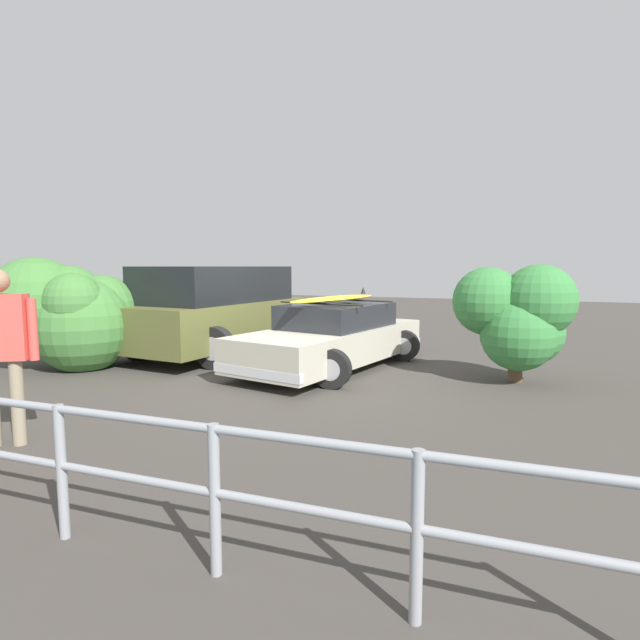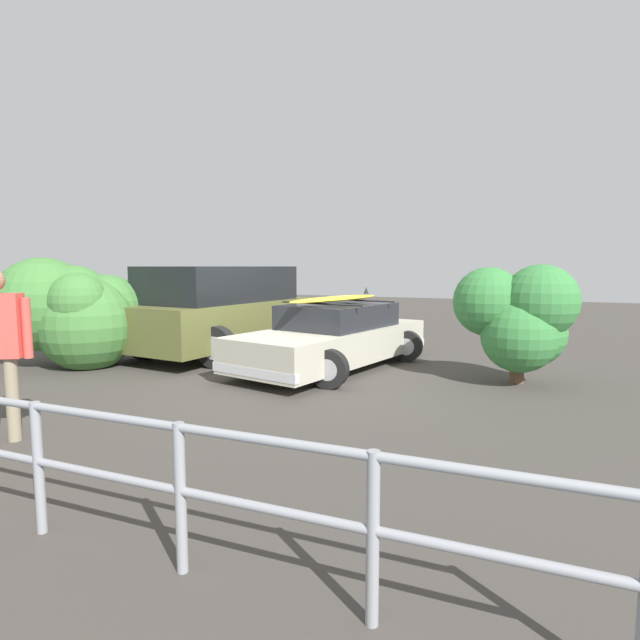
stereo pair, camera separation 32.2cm
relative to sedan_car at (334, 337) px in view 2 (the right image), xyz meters
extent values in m
cube|color=#423D38|center=(0.61, 0.79, -0.58)|extent=(44.00, 44.00, 0.02)
cube|color=#B7B29E|center=(0.01, 0.04, -0.12)|extent=(2.52, 4.60, 0.58)
cube|color=#23262B|center=(-0.03, -0.13, 0.39)|extent=(1.85, 2.35, 0.43)
cube|color=silver|center=(0.45, 2.13, -0.29)|extent=(1.66, 0.45, 0.14)
cube|color=silver|center=(-0.44, -2.05, -0.29)|extent=(1.66, 0.45, 0.14)
cylinder|color=black|center=(-0.53, 1.54, -0.27)|extent=(0.61, 0.18, 0.61)
cylinder|color=#99999E|center=(-0.53, 1.54, -0.27)|extent=(0.34, 0.19, 0.34)
cylinder|color=black|center=(1.11, 1.19, -0.27)|extent=(0.61, 0.18, 0.61)
cylinder|color=#99999E|center=(1.11, 1.19, -0.27)|extent=(0.34, 0.19, 0.34)
cylinder|color=black|center=(-1.10, -1.10, -0.27)|extent=(0.61, 0.18, 0.61)
cylinder|color=#99999E|center=(-1.10, -1.10, -0.27)|extent=(0.34, 0.19, 0.34)
cylinder|color=black|center=(0.55, -1.46, -0.27)|extent=(0.61, 0.18, 0.61)
cylinder|color=#99999E|center=(0.55, -1.46, -0.27)|extent=(0.34, 0.19, 0.34)
cylinder|color=black|center=(0.09, 0.43, 0.64)|extent=(1.70, 0.39, 0.03)
cylinder|color=black|center=(-0.15, -0.69, 0.64)|extent=(1.70, 0.39, 0.03)
ellipsoid|color=yellow|center=(0.00, -0.10, 0.70)|extent=(1.15, 2.63, 0.09)
cone|color=black|center=(-0.25, -1.10, 0.82)|extent=(0.10, 0.10, 0.14)
cube|color=brown|center=(2.78, -0.41, 0.12)|extent=(2.32, 4.42, 0.87)
cube|color=black|center=(2.78, -0.41, 0.93)|extent=(2.07, 3.48, 0.74)
cylinder|color=black|center=(2.56, -2.62, 0.22)|extent=(0.72, 0.25, 0.71)
cylinder|color=black|center=(1.95, 0.96, -0.18)|extent=(0.79, 0.22, 0.79)
cylinder|color=#99999E|center=(1.95, 0.96, -0.18)|extent=(0.43, 0.23, 0.43)
cylinder|color=black|center=(3.87, 0.76, -0.18)|extent=(0.79, 0.22, 0.79)
cylinder|color=#99999E|center=(3.87, 0.76, -0.18)|extent=(0.43, 0.23, 0.43)
cylinder|color=black|center=(1.69, -1.58, -0.18)|extent=(0.79, 0.22, 0.79)
cylinder|color=#99999E|center=(1.69, -1.58, -0.18)|extent=(0.43, 0.23, 0.43)
cylinder|color=black|center=(3.62, -1.78, -0.18)|extent=(0.79, 0.22, 0.79)
cylinder|color=#99999E|center=(3.62, -1.78, -0.18)|extent=(0.43, 0.23, 0.43)
cylinder|color=gray|center=(1.69, 5.02, -0.12)|extent=(0.13, 0.13, 0.91)
cylinder|color=#DB4C42|center=(1.53, 4.92, 0.65)|extent=(0.09, 0.09, 0.64)
cylinder|color=gray|center=(-2.69, 6.14, -0.10)|extent=(0.07, 0.07, 0.94)
cylinder|color=gray|center=(-1.48, 6.17, -0.10)|extent=(0.07, 0.07, 0.94)
cylinder|color=gray|center=(-0.27, 6.20, -0.10)|extent=(0.07, 0.07, 0.94)
cylinder|color=brown|center=(-3.16, -0.01, -0.36)|extent=(0.22, 0.22, 0.43)
sphere|color=#387F3D|center=(-3.46, 0.10, 0.76)|extent=(1.15, 1.15, 1.15)
sphere|color=#387F3D|center=(-2.69, 0.08, 0.73)|extent=(1.11, 1.11, 1.11)
sphere|color=#387F3D|center=(-3.20, 0.01, 0.15)|extent=(0.91, 0.91, 0.91)
sphere|color=#387F3D|center=(-3.38, 0.01, 0.24)|extent=(1.01, 1.01, 1.01)
sphere|color=#387F3D|center=(-3.19, 0.20, 0.24)|extent=(1.18, 1.18, 1.18)
cylinder|color=brown|center=(4.42, 1.73, -0.39)|extent=(0.31, 0.31, 0.36)
sphere|color=#427A38|center=(4.10, 2.07, 0.67)|extent=(1.03, 1.03, 1.03)
sphere|color=#427A38|center=(4.46, 1.83, 0.44)|extent=(1.05, 1.05, 1.05)
sphere|color=#427A38|center=(4.19, 1.33, 0.48)|extent=(1.32, 1.32, 1.32)
sphere|color=#427A38|center=(4.61, 1.50, 0.34)|extent=(1.05, 1.05, 1.05)
sphere|color=#427A38|center=(4.99, 2.06, 0.59)|extent=(1.74, 1.74, 1.74)
sphere|color=#427A38|center=(4.24, 1.77, 0.22)|extent=(1.76, 1.76, 1.76)
sphere|color=#427A38|center=(4.58, 1.72, 0.68)|extent=(1.28, 1.28, 1.28)
camera|label=1|loc=(-3.11, 8.60, 1.30)|focal=28.00mm
camera|label=2|loc=(-3.41, 8.48, 1.30)|focal=28.00mm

